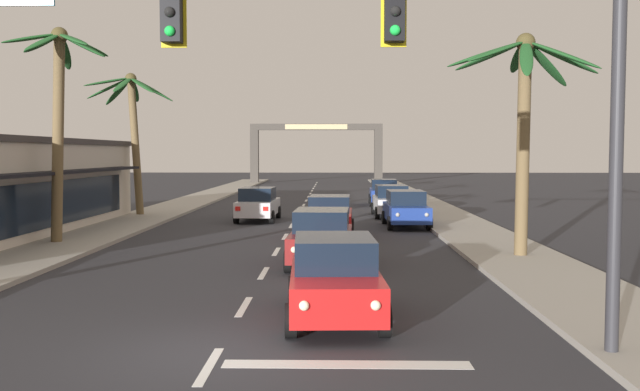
{
  "coord_description": "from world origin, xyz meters",
  "views": [
    {
      "loc": [
        1.99,
        -11.61,
        3.39
      ],
      "look_at": [
        1.59,
        8.0,
        2.2
      ],
      "focal_mm": 39.14,
      "sensor_mm": 36.0,
      "label": 1
    }
  ],
  "objects_px": {
    "traffic_signal_mast": "(398,53)",
    "sedan_parked_mid_kerb": "(384,192)",
    "sedan_oncoming_far": "(258,204)",
    "sedan_lead_at_stop_bar": "(334,277)",
    "sedan_fifth_in_queue": "(330,216)",
    "palm_left_second": "(59,96)",
    "palm_left_third": "(132,115)",
    "sedan_third_in_queue": "(322,237)",
    "town_gateway_arch": "(316,145)",
    "sedan_parked_far_kerb": "(406,209)",
    "sedan_parked_nearest_kerb": "(391,201)",
    "palm_right_second": "(523,99)"
  },
  "relations": [
    {
      "from": "traffic_signal_mast",
      "to": "sedan_parked_mid_kerb",
      "type": "height_order",
      "value": "traffic_signal_mast"
    },
    {
      "from": "traffic_signal_mast",
      "to": "sedan_oncoming_far",
      "type": "relative_size",
      "value": 2.52
    },
    {
      "from": "sedan_lead_at_stop_bar",
      "to": "sedan_fifth_in_queue",
      "type": "distance_m",
      "value": 13.84
    },
    {
      "from": "palm_left_second",
      "to": "palm_left_third",
      "type": "xyz_separation_m",
      "value": [
        -0.66,
        11.54,
        -0.05
      ]
    },
    {
      "from": "sedan_third_in_queue",
      "to": "town_gateway_arch",
      "type": "relative_size",
      "value": 0.31
    },
    {
      "from": "traffic_signal_mast",
      "to": "sedan_parked_far_kerb",
      "type": "distance_m",
      "value": 21.11
    },
    {
      "from": "sedan_third_in_queue",
      "to": "sedan_parked_nearest_kerb",
      "type": "distance_m",
      "value": 16.61
    },
    {
      "from": "sedan_lead_at_stop_bar",
      "to": "traffic_signal_mast",
      "type": "bearing_deg",
      "value": -69.42
    },
    {
      "from": "palm_left_second",
      "to": "sedan_parked_nearest_kerb",
      "type": "bearing_deg",
      "value": 42.4
    },
    {
      "from": "traffic_signal_mast",
      "to": "sedan_parked_nearest_kerb",
      "type": "xyz_separation_m",
      "value": [
        2.03,
        25.89,
        -4.16
      ]
    },
    {
      "from": "sedan_parked_mid_kerb",
      "to": "town_gateway_arch",
      "type": "height_order",
      "value": "town_gateway_arch"
    },
    {
      "from": "palm_right_second",
      "to": "town_gateway_arch",
      "type": "xyz_separation_m",
      "value": [
        -7.98,
        55.67,
        -0.78
      ]
    },
    {
      "from": "sedan_parked_nearest_kerb",
      "to": "sedan_parked_mid_kerb",
      "type": "xyz_separation_m",
      "value": [
        0.2,
        8.41,
        0.0
      ]
    },
    {
      "from": "sedan_parked_mid_kerb",
      "to": "sedan_third_in_queue",
      "type": "bearing_deg",
      "value": -98.42
    },
    {
      "from": "sedan_parked_far_kerb",
      "to": "palm_left_second",
      "type": "xyz_separation_m",
      "value": [
        -13.33,
        -6.64,
        4.61
      ]
    },
    {
      "from": "sedan_parked_mid_kerb",
      "to": "palm_left_third",
      "type": "bearing_deg",
      "value": -147.68
    },
    {
      "from": "sedan_parked_far_kerb",
      "to": "sedan_parked_mid_kerb",
      "type": "bearing_deg",
      "value": 90.13
    },
    {
      "from": "sedan_parked_mid_kerb",
      "to": "palm_left_third",
      "type": "xyz_separation_m",
      "value": [
        -13.96,
        -8.83,
        4.56
      ]
    },
    {
      "from": "sedan_fifth_in_queue",
      "to": "sedan_parked_nearest_kerb",
      "type": "height_order",
      "value": "same"
    },
    {
      "from": "sedan_parked_nearest_kerb",
      "to": "sedan_parked_mid_kerb",
      "type": "distance_m",
      "value": 8.42
    },
    {
      "from": "sedan_fifth_in_queue",
      "to": "town_gateway_arch",
      "type": "relative_size",
      "value": 0.3
    },
    {
      "from": "sedan_third_in_queue",
      "to": "palm_left_third",
      "type": "distance_m",
      "value": 19.43
    },
    {
      "from": "palm_left_second",
      "to": "sedan_third_in_queue",
      "type": "bearing_deg",
      "value": -23.94
    },
    {
      "from": "sedan_parked_mid_kerb",
      "to": "sedan_oncoming_far",
      "type": "bearing_deg",
      "value": -122.9
    },
    {
      "from": "sedan_oncoming_far",
      "to": "sedan_parked_nearest_kerb",
      "type": "distance_m",
      "value": 7.33
    },
    {
      "from": "sedan_lead_at_stop_bar",
      "to": "sedan_parked_nearest_kerb",
      "type": "xyz_separation_m",
      "value": [
        3.06,
        23.16,
        0.0
      ]
    },
    {
      "from": "sedan_fifth_in_queue",
      "to": "sedan_parked_far_kerb",
      "type": "height_order",
      "value": "same"
    },
    {
      "from": "sedan_fifth_in_queue",
      "to": "sedan_parked_mid_kerb",
      "type": "height_order",
      "value": "same"
    },
    {
      "from": "sedan_parked_nearest_kerb",
      "to": "sedan_oncoming_far",
      "type": "bearing_deg",
      "value": -159.76
    },
    {
      "from": "traffic_signal_mast",
      "to": "palm_left_second",
      "type": "xyz_separation_m",
      "value": [
        -11.06,
        13.94,
        0.45
      ]
    },
    {
      "from": "traffic_signal_mast",
      "to": "palm_left_third",
      "type": "xyz_separation_m",
      "value": [
        -11.73,
        25.47,
        0.41
      ]
    },
    {
      "from": "sedan_third_in_queue",
      "to": "palm_right_second",
      "type": "xyz_separation_m",
      "value": [
        6.37,
        1.27,
        4.25
      ]
    },
    {
      "from": "sedan_fifth_in_queue",
      "to": "palm_left_third",
      "type": "xyz_separation_m",
      "value": [
        -10.51,
        8.9,
        4.56
      ]
    },
    {
      "from": "palm_left_second",
      "to": "traffic_signal_mast",
      "type": "bearing_deg",
      "value": -51.56
    },
    {
      "from": "palm_right_second",
      "to": "sedan_fifth_in_queue",
      "type": "bearing_deg",
      "value": 137.53
    },
    {
      "from": "palm_left_third",
      "to": "town_gateway_arch",
      "type": "xyz_separation_m",
      "value": [
        8.7,
        41.12,
        -1.09
      ]
    },
    {
      "from": "palm_right_second",
      "to": "town_gateway_arch",
      "type": "distance_m",
      "value": 56.25
    },
    {
      "from": "traffic_signal_mast",
      "to": "sedan_oncoming_far",
      "type": "bearing_deg",
      "value": 101.73
    },
    {
      "from": "sedan_parked_nearest_kerb",
      "to": "palm_left_second",
      "type": "relative_size",
      "value": 0.56
    },
    {
      "from": "palm_left_second",
      "to": "sedan_fifth_in_queue",
      "type": "bearing_deg",
      "value": 14.98
    },
    {
      "from": "sedan_fifth_in_queue",
      "to": "sedan_oncoming_far",
      "type": "height_order",
      "value": "same"
    },
    {
      "from": "traffic_signal_mast",
      "to": "sedan_parked_nearest_kerb",
      "type": "distance_m",
      "value": 26.3
    },
    {
      "from": "traffic_signal_mast",
      "to": "sedan_parked_mid_kerb",
      "type": "distance_m",
      "value": 34.63
    },
    {
      "from": "town_gateway_arch",
      "to": "sedan_third_in_queue",
      "type": "bearing_deg",
      "value": -88.38
    },
    {
      "from": "palm_right_second",
      "to": "town_gateway_arch",
      "type": "relative_size",
      "value": 0.49
    },
    {
      "from": "palm_right_second",
      "to": "sedan_parked_far_kerb",
      "type": "bearing_deg",
      "value": 105.58
    },
    {
      "from": "sedan_third_in_queue",
      "to": "sedan_parked_mid_kerb",
      "type": "relative_size",
      "value": 1.0
    },
    {
      "from": "traffic_signal_mast",
      "to": "sedan_lead_at_stop_bar",
      "type": "relative_size",
      "value": 2.52
    },
    {
      "from": "sedan_parked_far_kerb",
      "to": "palm_left_third",
      "type": "xyz_separation_m",
      "value": [
        -13.99,
        4.9,
        4.56
      ]
    },
    {
      "from": "sedan_parked_mid_kerb",
      "to": "palm_right_second",
      "type": "bearing_deg",
      "value": -83.36
    }
  ]
}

